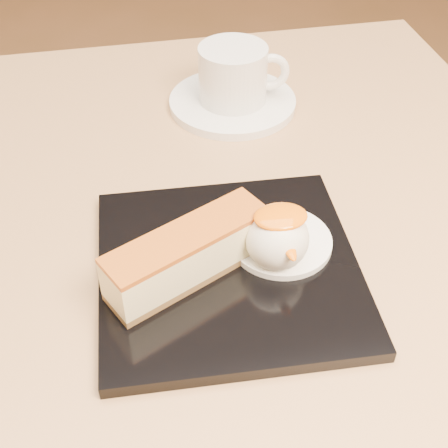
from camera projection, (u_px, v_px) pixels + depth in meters
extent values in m
cylinder|color=black|center=(189.00, 440.00, 0.82)|extent=(0.08, 0.08, 0.66)
cube|color=olive|center=(175.00, 251.00, 0.59)|extent=(0.80, 0.80, 0.04)
cube|color=black|center=(229.00, 269.00, 0.54)|extent=(0.23, 0.23, 0.01)
cube|color=brown|center=(189.00, 271.00, 0.52)|extent=(0.15, 0.10, 0.01)
cube|color=#FBEAA4|center=(188.00, 253.00, 0.51)|extent=(0.15, 0.10, 0.04)
cube|color=#983D10|center=(187.00, 235.00, 0.49)|extent=(0.15, 0.10, 0.00)
cylinder|color=white|center=(281.00, 241.00, 0.55)|extent=(0.09, 0.09, 0.01)
sphere|color=white|center=(277.00, 239.00, 0.52)|extent=(0.05, 0.05, 0.05)
ellipsoid|color=orange|center=(281.00, 217.00, 0.50)|extent=(0.04, 0.03, 0.01)
ellipsoid|color=#328C2E|center=(243.00, 227.00, 0.56)|extent=(0.02, 0.02, 0.00)
ellipsoid|color=#328C2E|center=(253.00, 221.00, 0.56)|extent=(0.02, 0.02, 0.00)
ellipsoid|color=#328C2E|center=(231.00, 222.00, 0.56)|extent=(0.01, 0.02, 0.00)
cylinder|color=white|center=(233.00, 102.00, 0.74)|extent=(0.15, 0.15, 0.01)
cylinder|color=white|center=(233.00, 74.00, 0.72)|extent=(0.08, 0.08, 0.06)
cylinder|color=black|center=(233.00, 50.00, 0.70)|extent=(0.07, 0.07, 0.00)
torus|color=white|center=(270.00, 72.00, 0.72)|extent=(0.05, 0.01, 0.05)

